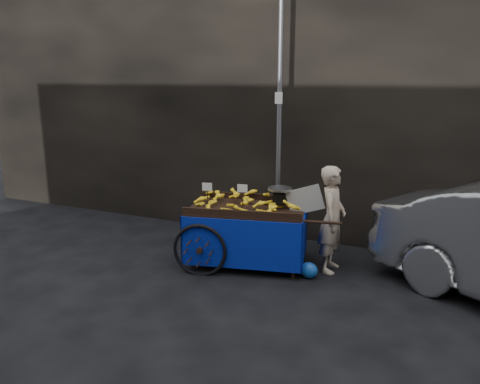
% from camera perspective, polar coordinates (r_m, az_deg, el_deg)
% --- Properties ---
extents(ground, '(80.00, 80.00, 0.00)m').
position_cam_1_polar(ground, '(6.99, -1.43, -9.04)').
color(ground, black).
rests_on(ground, ground).
extents(building_wall, '(13.50, 2.00, 5.00)m').
position_cam_1_polar(building_wall, '(8.75, 8.32, 12.25)').
color(building_wall, black).
rests_on(building_wall, ground).
extents(street_pole, '(0.12, 0.10, 4.00)m').
position_cam_1_polar(street_pole, '(7.57, 4.80, 8.39)').
color(street_pole, slate).
rests_on(street_pole, ground).
extents(banana_cart, '(2.48, 1.50, 1.26)m').
position_cam_1_polar(banana_cart, '(6.87, 0.45, -2.58)').
color(banana_cart, black).
rests_on(banana_cart, ground).
extents(vendor, '(0.87, 0.57, 1.53)m').
position_cam_1_polar(vendor, '(6.74, 11.14, -3.25)').
color(vendor, tan).
rests_on(vendor, ground).
extents(plastic_bag, '(0.25, 0.20, 0.22)m').
position_cam_1_polar(plastic_bag, '(6.64, 8.39, -9.42)').
color(plastic_bag, '#1752B1').
rests_on(plastic_bag, ground).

